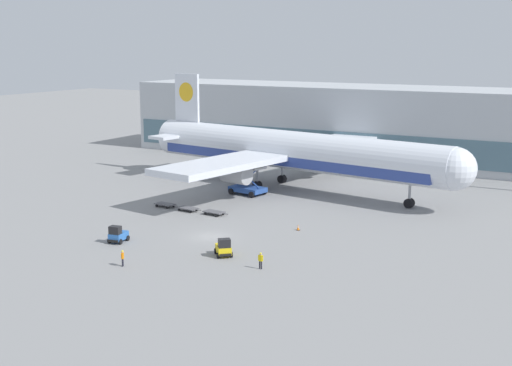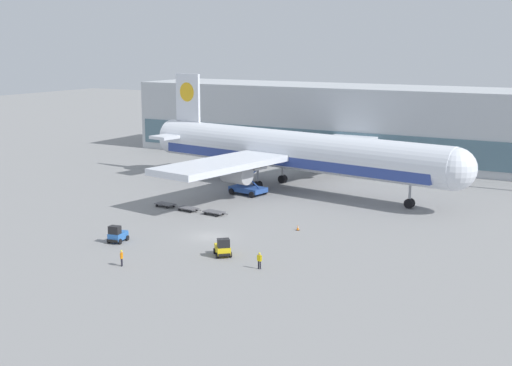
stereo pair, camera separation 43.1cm
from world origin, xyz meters
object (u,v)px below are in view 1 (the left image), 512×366
object	(u,v)px
airplane_main	(288,151)
baggage_dolly_second	(188,208)
baggage_tug_mid	(118,235)
baggage_dolly_lead	(165,204)
scissor_lift_loader	(248,182)
ground_crew_near	(261,259)
traffic_cone_near	(298,227)
baggage_dolly_third	(214,212)
ground_crew_far	(123,257)
baggage_tug_foreground	(224,248)

from	to	relation	value
airplane_main	baggage_dolly_second	bearing A→B (deg)	-94.71
baggage_tug_mid	baggage_dolly_lead	xyz separation A→B (m)	(-5.86, 16.84, -0.49)
scissor_lift_loader	baggage_dolly_second	xyz separation A→B (m)	(-1.61, -13.20, -1.46)
airplane_main	ground_crew_near	xyz separation A→B (m)	(15.59, -36.58, -4.84)
baggage_dolly_lead	traffic_cone_near	bearing A→B (deg)	0.44
baggage_dolly_third	ground_crew_far	bearing A→B (deg)	-74.63
ground_crew_near	baggage_dolly_lead	bearing A→B (deg)	-33.67
airplane_main	scissor_lift_loader	size ratio (longest dim) A/B	10.29
baggage_dolly_lead	ground_crew_far	world-z (taller)	ground_crew_far
scissor_lift_loader	baggage_dolly_third	bearing A→B (deg)	-69.71
baggage_tug_mid	ground_crew_far	size ratio (longest dim) A/B	1.59
ground_crew_far	airplane_main	bearing A→B (deg)	-22.64
scissor_lift_loader	baggage_tug_mid	world-z (taller)	scissor_lift_loader
scissor_lift_loader	baggage_dolly_second	world-z (taller)	scissor_lift_loader
baggage_dolly_third	baggage_tug_foreground	bearing A→B (deg)	-48.08
traffic_cone_near	baggage_dolly_third	bearing A→B (deg)	173.21
baggage_tug_mid	baggage_dolly_second	bearing A→B (deg)	176.16
baggage_tug_foreground	baggage_dolly_second	world-z (taller)	baggage_tug_foreground
scissor_lift_loader	baggage_dolly_second	size ratio (longest dim) A/B	1.49
scissor_lift_loader	baggage_dolly_lead	xyz separation A→B (m)	(-5.72, -12.72, -1.46)
baggage_tug_mid	baggage_dolly_third	size ratio (longest dim) A/B	0.71
baggage_tug_mid	traffic_cone_near	size ratio (longest dim) A/B	3.81
baggage_dolly_second	traffic_cone_near	distance (m)	17.26
baggage_tug_foreground	ground_crew_near	world-z (taller)	baggage_tug_foreground
scissor_lift_loader	traffic_cone_near	size ratio (longest dim) A/B	8.06
scissor_lift_loader	traffic_cone_near	distance (m)	21.56
baggage_tug_mid	ground_crew_near	distance (m)	18.72
baggage_tug_foreground	baggage_dolly_third	xyz separation A→B (m)	(-10.74, 14.87, -0.49)
scissor_lift_loader	ground_crew_far	distance (m)	36.68
baggage_tug_mid	ground_crew_near	xyz separation A→B (m)	(18.71, -0.50, 0.12)
baggage_dolly_lead	ground_crew_far	xyz separation A→B (m)	(12.05, -23.40, 0.59)
baggage_dolly_third	ground_crew_near	world-z (taller)	ground_crew_near
baggage_tug_mid	ground_crew_far	xyz separation A→B (m)	(6.19, -6.56, 0.10)
baggage_tug_mid	baggage_dolly_second	xyz separation A→B (m)	(-1.75, 16.36, -0.49)
baggage_dolly_second	baggage_tug_mid	bearing A→B (deg)	-77.78
ground_crew_far	baggage_dolly_second	bearing A→B (deg)	-7.62
baggage_dolly_lead	baggage_dolly_second	world-z (taller)	same
baggage_dolly_lead	ground_crew_near	distance (m)	30.09
baggage_tug_foreground	baggage_tug_mid	distance (m)	13.28
baggage_dolly_second	traffic_cone_near	xyz separation A→B (m)	(17.18, -1.63, -0.05)
baggage_tug_mid	baggage_dolly_lead	world-z (taller)	baggage_tug_mid
scissor_lift_loader	baggage_tug_foreground	distance (m)	31.18
baggage_tug_mid	ground_crew_near	bearing A→B (deg)	78.49
traffic_cone_near	ground_crew_far	bearing A→B (deg)	-113.45
baggage_dolly_lead	ground_crew_far	distance (m)	26.33
baggage_tug_mid	baggage_dolly_lead	distance (m)	17.84
scissor_lift_loader	ground_crew_far	xyz separation A→B (m)	(6.33, -36.12, -0.88)
baggage_tug_foreground	baggage_dolly_second	bearing A→B (deg)	-176.89
baggage_tug_mid	ground_crew_far	world-z (taller)	baggage_tug_mid
baggage_tug_mid	baggage_dolly_third	world-z (taller)	baggage_tug_mid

